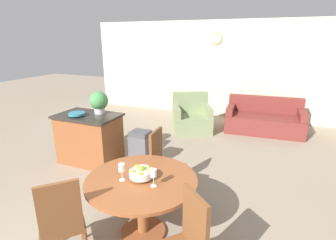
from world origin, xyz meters
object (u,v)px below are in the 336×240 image
at_px(teal_bowl, 77,114).
at_px(dining_chair_near_left, 61,220).
at_px(trash_bin, 141,149).
at_px(armchair, 191,118).
at_px(wine_glass_left, 122,168).
at_px(kitchen_island, 90,138).
at_px(dining_chair_far_side, 163,162).
at_px(potted_plant, 99,102).
at_px(wine_glass_right, 153,174).
at_px(couch, 264,120).
at_px(fruit_bowl, 141,173).
at_px(dining_table, 142,192).

bearing_deg(teal_bowl, dining_chair_near_left, -53.41).
height_order(trash_bin, armchair, armchair).
distance_m(wine_glass_left, teal_bowl, 2.15).
bearing_deg(kitchen_island, wine_glass_left, -41.57).
xyz_separation_m(dining_chair_far_side, potted_plant, (-1.54, 0.64, 0.60)).
relative_size(dining_chair_near_left, teal_bowl, 3.47).
xyz_separation_m(kitchen_island, armchair, (1.19, 2.39, -0.15)).
xyz_separation_m(dining_chair_far_side, wine_glass_right, (0.30, -0.93, 0.34)).
relative_size(teal_bowl, armchair, 0.24).
relative_size(trash_bin, armchair, 0.55).
xyz_separation_m(dining_chair_near_left, couch, (1.59, 5.01, -0.24)).
distance_m(fruit_bowl, trash_bin, 1.82).
bearing_deg(armchair, dining_chair_near_left, -115.84).
bearing_deg(wine_glass_left, teal_bowl, 143.22).
bearing_deg(wine_glass_right, potted_plant, 139.39).
height_order(potted_plant, armchair, potted_plant).
xyz_separation_m(trash_bin, armchair, (0.25, 2.18, -0.02)).
xyz_separation_m(wine_glass_left, trash_bin, (-0.68, 1.64, -0.54)).
bearing_deg(dining_table, wine_glass_left, -149.32).
bearing_deg(dining_chair_far_side, teal_bowl, -102.66).
bearing_deg(dining_chair_far_side, fruit_bowl, 5.58).
xyz_separation_m(kitchen_island, couch, (2.86, 3.01, -0.17)).
xyz_separation_m(wine_glass_right, armchair, (-0.79, 3.80, -0.56)).
relative_size(dining_chair_near_left, couch, 0.53).
bearing_deg(fruit_bowl, wine_glass_left, -149.59).
xyz_separation_m(dining_table, armchair, (-0.60, 3.71, -0.25)).
xyz_separation_m(dining_table, teal_bowl, (-1.90, 1.18, 0.39)).
bearing_deg(teal_bowl, kitchen_island, 51.44).
xyz_separation_m(fruit_bowl, wine_glass_left, (-0.18, -0.11, 0.07)).
distance_m(dining_table, armchair, 3.77).
relative_size(fruit_bowl, wine_glass_left, 1.36).
bearing_deg(couch, teal_bowl, -137.19).
relative_size(fruit_bowl, couch, 0.14).
bearing_deg(trash_bin, couch, 55.47).
xyz_separation_m(dining_chair_near_left, wine_glass_left, (0.34, 0.57, 0.34)).
relative_size(fruit_bowl, teal_bowl, 0.94).
relative_size(dining_chair_far_side, wine_glass_right, 5.02).
relative_size(kitchen_island, armchair, 0.95).
distance_m(dining_chair_near_left, couch, 5.27).
height_order(dining_table, wine_glass_right, wine_glass_right).
relative_size(dining_table, wine_glass_left, 6.37).
bearing_deg(trash_bin, wine_glass_right, -57.22).
bearing_deg(kitchen_island, trash_bin, 12.91).
bearing_deg(trash_bin, wine_glass_left, -67.65).
bearing_deg(fruit_bowl, dining_chair_far_side, 97.68).
bearing_deg(dining_table, trash_bin, 119.06).
xyz_separation_m(dining_chair_far_side, kitchen_island, (-1.68, 0.47, -0.07)).
xyz_separation_m(wine_glass_right, kitchen_island, (-1.98, 1.41, -0.41)).
relative_size(dining_table, teal_bowl, 4.40).
xyz_separation_m(kitchen_island, teal_bowl, (-0.11, -0.14, 0.49)).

